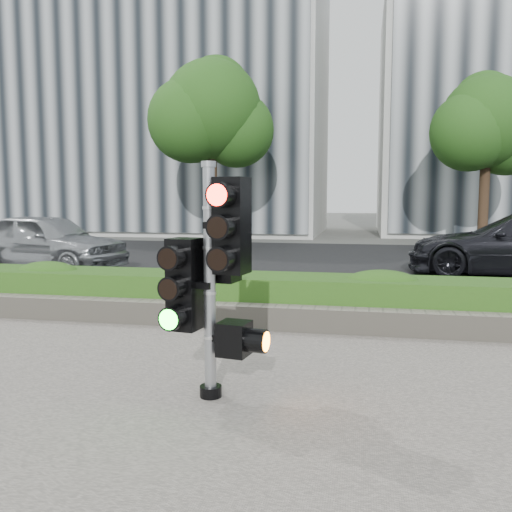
{
  "coord_description": "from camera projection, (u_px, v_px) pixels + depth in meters",
  "views": [
    {
      "loc": [
        1.21,
        -5.63,
        1.93
      ],
      "look_at": [
        -0.03,
        0.6,
        1.23
      ],
      "focal_mm": 38.0,
      "sensor_mm": 36.0,
      "label": 1
    }
  ],
  "objects": [
    {
      "name": "ground",
      "position": [
        248.0,
        373.0,
        5.94
      ],
      "size": [
        120.0,
        120.0,
        0.0
      ],
      "primitive_type": "plane",
      "color": "#51514C",
      "rests_on": "ground"
    },
    {
      "name": "sidewalk",
      "position": [
        167.0,
        493.0,
        3.5
      ],
      "size": [
        16.0,
        11.0,
        0.03
      ],
      "primitive_type": "cube",
      "color": "#9E9389",
      "rests_on": "ground"
    },
    {
      "name": "road",
      "position": [
        320.0,
        263.0,
        15.69
      ],
      "size": [
        60.0,
        13.0,
        0.02
      ],
      "primitive_type": "cube",
      "color": "black",
      "rests_on": "ground"
    },
    {
      "name": "curb",
      "position": [
        288.0,
        309.0,
        9.0
      ],
      "size": [
        60.0,
        0.25,
        0.12
      ],
      "primitive_type": "cube",
      "color": "gray",
      "rests_on": "ground"
    },
    {
      "name": "stone_wall",
      "position": [
        276.0,
        317.0,
        7.77
      ],
      "size": [
        12.0,
        0.32,
        0.34
      ],
      "primitive_type": "cube",
      "color": "gray",
      "rests_on": "sidewalk"
    },
    {
      "name": "hedge",
      "position": [
        282.0,
        298.0,
        8.38
      ],
      "size": [
        12.0,
        1.0,
        0.68
      ],
      "primitive_type": "cube",
      "color": "#54922D",
      "rests_on": "sidewalk"
    },
    {
      "name": "building_left",
      "position": [
        174.0,
        93.0,
        29.29
      ],
      "size": [
        16.0,
        9.0,
        15.0
      ],
      "primitive_type": "cube",
      "color": "#B7B7B2",
      "rests_on": "ground"
    },
    {
      "name": "tree_left",
      "position": [
        212.0,
        114.0,
        20.46
      ],
      "size": [
        4.61,
        4.03,
        7.34
      ],
      "color": "black",
      "rests_on": "ground"
    },
    {
      "name": "tree_right",
      "position": [
        486.0,
        126.0,
        19.54
      ],
      "size": [
        4.1,
        3.58,
        6.53
      ],
      "color": "black",
      "rests_on": "ground"
    },
    {
      "name": "traffic_signal",
      "position": [
        214.0,
        269.0,
        5.04
      ],
      "size": [
        0.8,
        0.62,
        2.22
      ],
      "rotation": [
        0.0,
        0.0,
        -0.17
      ],
      "color": "black",
      "rests_on": "sidewalk"
    },
    {
      "name": "car_silver",
      "position": [
        47.0,
        241.0,
        14.13
      ],
      "size": [
        4.63,
        2.57,
        1.49
      ],
      "primitive_type": "imported",
      "rotation": [
        0.0,
        0.0,
        1.38
      ],
      "color": "#9EA0A4",
      "rests_on": "road"
    }
  ]
}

